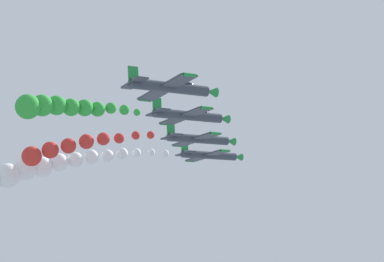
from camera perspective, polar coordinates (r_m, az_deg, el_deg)
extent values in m
cylinder|color=#333842|center=(109.85, 1.30, -1.83)|extent=(1.19, 9.00, 1.19)
cone|color=#1E8438|center=(112.69, 3.48, -1.96)|extent=(1.13, 1.20, 1.13)
cube|color=#333842|center=(109.62, 1.13, -1.87)|extent=(9.18, 1.90, 0.92)
cylinder|color=#1E8438|center=(113.45, -0.13, -2.25)|extent=(0.39, 1.40, 0.39)
cylinder|color=#1E8438|center=(105.85, 2.47, -1.47)|extent=(0.39, 1.40, 0.39)
cube|color=#333842|center=(107.74, -0.49, -1.70)|extent=(3.80, 1.20, 0.49)
cube|color=#1E8438|center=(107.85, -0.55, -1.22)|extent=(0.27, 1.10, 1.61)
ellipsoid|color=black|center=(110.92, 2.07, -1.62)|extent=(0.85, 2.20, 0.76)
sphere|color=white|center=(106.13, -2.01, -1.70)|extent=(1.02, 1.02, 1.02)
sphere|color=white|center=(105.00, -3.07, -1.59)|extent=(1.01, 1.01, 1.01)
sphere|color=white|center=(104.00, -4.19, -1.63)|extent=(1.24, 1.24, 1.24)
sphere|color=white|center=(102.78, -5.25, -1.70)|extent=(1.59, 1.59, 1.59)
sphere|color=white|center=(101.61, -6.36, -1.86)|extent=(1.70, 1.70, 1.70)
sphere|color=white|center=(100.74, -7.55, -1.92)|extent=(1.89, 1.89, 1.89)
sphere|color=white|center=(99.75, -8.72, -2.14)|extent=(2.03, 2.03, 2.03)
sphere|color=white|center=(98.86, -9.94, -2.32)|extent=(2.31, 2.31, 2.31)
sphere|color=white|center=(97.88, -11.15, -2.66)|extent=(2.59, 2.59, 2.59)
sphere|color=white|center=(96.98, -12.38, -2.82)|extent=(2.78, 2.78, 2.78)
sphere|color=white|center=(96.06, -13.64, -3.26)|extent=(3.03, 3.03, 3.03)
cylinder|color=#333842|center=(99.07, 0.48, -0.61)|extent=(1.18, 9.00, 1.18)
cone|color=#1E8438|center=(101.86, 2.91, -0.78)|extent=(1.12, 1.20, 1.12)
cube|color=#333842|center=(98.84, 0.28, -0.65)|extent=(9.19, 1.90, 0.86)
cylinder|color=#1E8438|center=(102.70, -1.07, -1.09)|extent=(0.39, 1.40, 0.39)
cylinder|color=#1E8438|center=(95.05, 1.75, -0.17)|extent=(0.39, 1.40, 0.39)
cube|color=#333842|center=(97.03, -1.53, -0.43)|extent=(3.80, 1.20, 0.46)
cube|color=#1E8438|center=(97.15, -1.60, 0.10)|extent=(0.26, 1.10, 1.61)
ellipsoid|color=black|center=(100.13, 1.34, -0.39)|extent=(0.85, 2.20, 0.76)
sphere|color=red|center=(95.55, -3.11, -0.30)|extent=(0.98, 0.98, 0.98)
sphere|color=red|center=(94.64, -4.23, -0.33)|extent=(1.07, 1.07, 1.07)
sphere|color=red|center=(94.08, -5.47, -0.54)|extent=(1.30, 1.30, 1.30)
sphere|color=red|center=(93.33, -6.65, -0.59)|extent=(1.59, 1.59, 1.59)
sphere|color=red|center=(92.79, -7.90, -0.79)|extent=(1.83, 1.83, 1.83)
sphere|color=red|center=(92.49, -9.23, -1.10)|extent=(1.88, 1.88, 1.88)
sphere|color=red|center=(92.22, -10.56, -1.41)|extent=(2.05, 2.05, 2.05)
sphere|color=red|center=(92.02, -11.90, -1.86)|extent=(2.40, 2.40, 2.40)
cylinder|color=#333842|center=(88.85, -0.30, 1.16)|extent=(1.18, 9.00, 1.18)
cone|color=#1E8438|center=(91.59, 2.42, 0.91)|extent=(1.12, 1.20, 1.12)
cube|color=#333842|center=(88.63, -0.52, 1.11)|extent=(9.19, 1.90, 0.90)
cylinder|color=#1E8438|center=(92.49, -1.99, 0.54)|extent=(0.39, 1.40, 0.39)
cylinder|color=#1E8438|center=(84.84, 1.08, 1.74)|extent=(0.39, 1.40, 0.39)
cube|color=#333842|center=(86.87, -2.56, 1.39)|extent=(3.80, 1.20, 0.48)
cube|color=#1E8438|center=(87.03, -2.63, 1.99)|extent=(0.27, 1.10, 1.61)
ellipsoid|color=black|center=(89.90, 0.66, 1.38)|extent=(0.85, 2.20, 0.76)
sphere|color=green|center=(85.67, -4.13, 1.40)|extent=(0.80, 0.80, 0.80)
sphere|color=green|center=(84.83, -5.08, 1.59)|extent=(1.15, 1.15, 1.15)
sphere|color=green|center=(84.12, -6.09, 1.72)|extent=(1.26, 1.26, 1.26)
sphere|color=green|center=(83.24, -7.07, 1.63)|extent=(1.65, 1.65, 1.65)
sphere|color=green|center=(82.29, -8.03, 1.73)|extent=(1.83, 1.83, 1.83)
sphere|color=green|center=(81.42, -9.03, 1.77)|extent=(1.89, 1.89, 1.89)
sphere|color=green|center=(80.73, -10.09, 1.90)|extent=(2.08, 2.08, 2.08)
sphere|color=green|center=(79.93, -11.14, 1.89)|extent=(2.28, 2.28, 2.28)
sphere|color=green|center=(79.03, -12.19, 1.79)|extent=(2.58, 2.58, 2.58)
cylinder|color=#333842|center=(77.61, -1.69, 3.28)|extent=(1.23, 9.00, 1.23)
cone|color=#1E8438|center=(80.23, 1.47, 2.93)|extent=(1.16, 1.20, 1.16)
cube|color=#333842|center=(77.38, -1.94, 3.24)|extent=(9.15, 1.90, 1.30)
cylinder|color=#1E8438|center=(81.22, -3.55, 2.34)|extent=(0.40, 1.40, 0.40)
cylinder|color=#1E8438|center=(73.63, -0.17, 4.22)|extent=(0.40, 1.40, 0.40)
cube|color=#333842|center=(75.74, -4.32, 3.60)|extent=(3.79, 1.20, 0.64)
cube|color=#1E8438|center=(75.97, -4.42, 4.27)|extent=(0.33, 1.10, 1.61)
ellipsoid|color=black|center=(78.65, -0.57, 3.50)|extent=(0.88, 2.20, 0.79)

